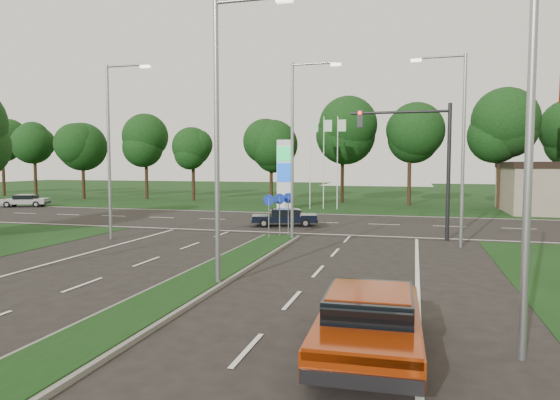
# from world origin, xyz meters

# --- Properties ---
(ground) EXTENTS (160.00, 160.00, 0.00)m
(ground) POSITION_xyz_m (0.00, 0.00, 0.00)
(ground) COLOR black
(ground) RESTS_ON ground
(verge_far) EXTENTS (160.00, 50.00, 0.02)m
(verge_far) POSITION_xyz_m (0.00, 55.00, 0.00)
(verge_far) COLOR black
(verge_far) RESTS_ON ground
(cross_road) EXTENTS (160.00, 12.00, 0.02)m
(cross_road) POSITION_xyz_m (0.00, 24.00, 0.00)
(cross_road) COLOR black
(cross_road) RESTS_ON ground
(median_kerb) EXTENTS (2.00, 26.00, 0.12)m
(median_kerb) POSITION_xyz_m (0.00, 4.00, 0.06)
(median_kerb) COLOR slate
(median_kerb) RESTS_ON ground
(streetlight_median_near) EXTENTS (2.53, 0.22, 9.00)m
(streetlight_median_near) POSITION_xyz_m (1.00, 6.00, 5.08)
(streetlight_median_near) COLOR gray
(streetlight_median_near) RESTS_ON ground
(streetlight_median_far) EXTENTS (2.53, 0.22, 9.00)m
(streetlight_median_far) POSITION_xyz_m (1.00, 16.00, 5.08)
(streetlight_median_far) COLOR gray
(streetlight_median_far) RESTS_ON ground
(streetlight_left_far) EXTENTS (2.53, 0.22, 9.00)m
(streetlight_left_far) POSITION_xyz_m (-8.30, 14.00, 5.08)
(streetlight_left_far) COLOR gray
(streetlight_left_far) RESTS_ON ground
(streetlight_right_far) EXTENTS (2.53, 0.22, 9.00)m
(streetlight_right_far) POSITION_xyz_m (8.80, 16.00, 5.08)
(streetlight_right_far) COLOR gray
(streetlight_right_far) RESTS_ON ground
(streetlight_right_near) EXTENTS (2.53, 0.22, 9.00)m
(streetlight_right_near) POSITION_xyz_m (8.80, 2.00, 5.08)
(streetlight_right_near) COLOR gray
(streetlight_right_near) RESTS_ON ground
(traffic_signal) EXTENTS (5.10, 0.42, 7.00)m
(traffic_signal) POSITION_xyz_m (7.19, 18.00, 4.65)
(traffic_signal) COLOR black
(traffic_signal) RESTS_ON ground
(median_signs) EXTENTS (1.16, 1.76, 2.38)m
(median_signs) POSITION_xyz_m (0.00, 16.40, 1.71)
(median_signs) COLOR gray
(median_signs) RESTS_ON ground
(gas_pylon) EXTENTS (5.80, 1.26, 8.00)m
(gas_pylon) POSITION_xyz_m (-3.79, 33.05, 3.20)
(gas_pylon) COLOR silver
(gas_pylon) RESTS_ON ground
(treeline_far) EXTENTS (6.00, 6.00, 9.90)m
(treeline_far) POSITION_xyz_m (0.10, 39.93, 6.83)
(treeline_far) COLOR black
(treeline_far) RESTS_ON ground
(red_sedan) EXTENTS (2.20, 5.00, 1.36)m
(red_sedan) POSITION_xyz_m (6.00, 1.51, 0.73)
(red_sedan) COLOR maroon
(red_sedan) RESTS_ON ground
(navy_sedan) EXTENTS (4.31, 2.72, 1.10)m
(navy_sedan) POSITION_xyz_m (-1.05, 21.53, 0.59)
(navy_sedan) COLOR black
(navy_sedan) RESTS_ON ground
(far_car_a) EXTENTS (4.27, 2.96, 1.13)m
(far_car_a) POSITION_xyz_m (-27.51, 29.01, 0.61)
(far_car_a) COLOR #999999
(far_car_a) RESTS_ON ground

